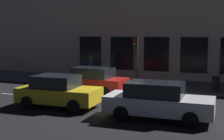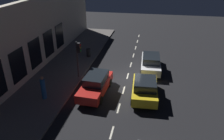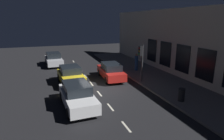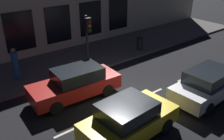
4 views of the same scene
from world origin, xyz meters
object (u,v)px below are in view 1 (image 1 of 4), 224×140
at_px(parked_car_3, 91,80).
at_px(parked_car_0, 58,91).
at_px(parked_car_1, 158,101).
at_px(traffic_light, 136,52).
at_px(pedestrian_0, 91,69).
at_px(trash_bin, 216,84).

bearing_deg(parked_car_3, parked_car_0, -175.25).
relative_size(parked_car_0, parked_car_1, 0.89).
xyz_separation_m(traffic_light, parked_car_3, (-2.08, 2.17, -1.66)).
distance_m(traffic_light, pedestrian_0, 4.42).
bearing_deg(trash_bin, parked_car_3, 110.91).
bearing_deg(parked_car_0, parked_car_1, 83.79).
height_order(traffic_light, parked_car_3, traffic_light).
height_order(traffic_light, parked_car_1, traffic_light).
distance_m(parked_car_0, trash_bin, 9.56).
xyz_separation_m(parked_car_1, trash_bin, (6.85, -1.85, -0.19)).
relative_size(parked_car_0, trash_bin, 4.50).
relative_size(traffic_light, parked_car_1, 0.72).
relative_size(traffic_light, trash_bin, 3.68).
xyz_separation_m(pedestrian_0, trash_bin, (-0.91, -8.77, -0.42)).
bearing_deg(parked_car_0, parked_car_3, 178.45).
height_order(parked_car_1, trash_bin, parked_car_1).
bearing_deg(traffic_light, parked_car_3, 133.79).
distance_m(parked_car_0, parked_car_3, 3.88).
xyz_separation_m(traffic_light, parked_car_1, (-6.24, -3.02, -1.66)).
xyz_separation_m(traffic_light, trash_bin, (0.61, -4.87, -1.84)).
relative_size(parked_car_0, pedestrian_0, 2.19).
distance_m(traffic_light, parked_car_0, 6.52).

